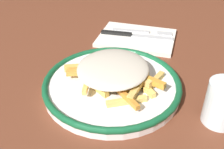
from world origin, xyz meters
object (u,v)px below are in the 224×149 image
fork (142,32)px  knife (130,35)px  fries_heap (113,70)px  plate (112,84)px  napkin (137,38)px  water_glass (223,103)px

fork → knife: (0.03, -0.03, 0.00)m
fries_heap → knife: bearing=-177.2°
knife → fork: bearing=133.9°
plate → fork: 0.28m
fries_heap → fork: size_ratio=1.27×
plate → napkin: bearing=178.2°
fries_heap → knife: (-0.24, -0.01, -0.03)m
knife → water_glass: (0.29, 0.23, 0.03)m
fries_heap → fork: bearing=176.0°
napkin → knife: knife is taller
water_glass → plate: bearing=-100.7°
fries_heap → knife: size_ratio=1.06×
plate → fork: (-0.28, 0.02, -0.00)m
fork → water_glass: (0.32, 0.20, 0.03)m
plate → napkin: 0.25m
fries_heap → fork: 0.27m
napkin → water_glass: water_glass is taller
plate → napkin: plate is taller
napkin → knife: size_ratio=1.02×
napkin → water_glass: size_ratio=2.51×
water_glass → fork: bearing=-148.2°
fries_heap → water_glass: size_ratio=2.62×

